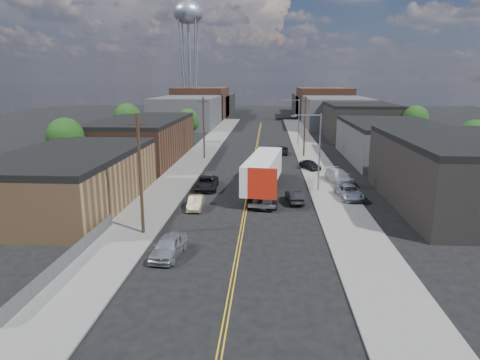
# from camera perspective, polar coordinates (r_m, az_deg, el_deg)

# --- Properties ---
(ground) EXTENTS (260.00, 260.00, 0.00)m
(ground) POSITION_cam_1_polar(r_m,az_deg,el_deg) (84.34, 2.27, 4.62)
(ground) COLOR black
(ground) RESTS_ON ground
(centerline) EXTENTS (0.32, 120.00, 0.01)m
(centerline) POSITION_cam_1_polar(r_m,az_deg,el_deg) (69.56, 1.93, 2.77)
(centerline) COLOR gold
(centerline) RESTS_ON ground
(sidewalk_left) EXTENTS (5.00, 140.00, 0.15)m
(sidewalk_left) POSITION_cam_1_polar(r_m,az_deg,el_deg) (70.48, -5.82, 2.91)
(sidewalk_left) COLOR slate
(sidewalk_left) RESTS_ON ground
(sidewalk_right) EXTENTS (5.00, 140.00, 0.15)m
(sidewalk_right) POSITION_cam_1_polar(r_m,az_deg,el_deg) (69.90, 9.75, 2.70)
(sidewalk_right) COLOR slate
(sidewalk_right) RESTS_ON ground
(warehouse_tan) EXTENTS (12.00, 22.00, 5.60)m
(warehouse_tan) POSITION_cam_1_polar(r_m,az_deg,el_deg) (47.05, -21.68, 0.19)
(warehouse_tan) COLOR olive
(warehouse_tan) RESTS_ON ground
(warehouse_brown) EXTENTS (12.00, 26.00, 6.60)m
(warehouse_brown) POSITION_cam_1_polar(r_m,az_deg,el_deg) (70.92, -12.83, 5.35)
(warehouse_brown) COLOR #4E2F1F
(warehouse_brown) RESTS_ON ground
(industrial_right_a) EXTENTS (14.00, 22.00, 7.10)m
(industrial_right_a) POSITION_cam_1_polar(r_m,az_deg,el_deg) (48.56, 27.81, 0.88)
(industrial_right_a) COLOR black
(industrial_right_a) RESTS_ON ground
(industrial_right_b) EXTENTS (14.00, 24.00, 6.10)m
(industrial_right_b) POSITION_cam_1_polar(r_m,az_deg,el_deg) (72.79, 19.63, 4.91)
(industrial_right_b) COLOR #353537
(industrial_right_b) RESTS_ON ground
(industrial_right_c) EXTENTS (14.00, 22.00, 7.60)m
(industrial_right_c) POSITION_cam_1_polar(r_m,az_deg,el_deg) (97.81, 15.59, 7.59)
(industrial_right_c) COLOR black
(industrial_right_c) RESTS_ON ground
(skyline_left_a) EXTENTS (16.00, 30.00, 8.00)m
(skyline_left_a) POSITION_cam_1_polar(r_m,az_deg,el_deg) (120.72, -6.91, 9.07)
(skyline_left_a) COLOR #353537
(skyline_left_a) RESTS_ON ground
(skyline_right_a) EXTENTS (16.00, 30.00, 8.00)m
(skyline_right_a) POSITION_cam_1_polar(r_m,az_deg,el_deg) (120.01, 12.45, 8.83)
(skyline_right_a) COLOR #353537
(skyline_right_a) RESTS_ON ground
(skyline_left_b) EXTENTS (16.00, 26.00, 10.00)m
(skyline_left_b) POSITION_cam_1_polar(r_m,az_deg,el_deg) (145.26, -5.10, 10.20)
(skyline_left_b) COLOR #4E2F1F
(skyline_left_b) RESTS_ON ground
(skyline_right_b) EXTENTS (16.00, 26.00, 10.00)m
(skyline_right_b) POSITION_cam_1_polar(r_m,az_deg,el_deg) (144.67, 11.01, 10.00)
(skyline_right_b) COLOR #4E2F1F
(skyline_right_b) RESTS_ON ground
(skyline_left_c) EXTENTS (16.00, 40.00, 7.00)m
(skyline_left_c) POSITION_cam_1_polar(r_m,az_deg,el_deg) (165.10, -4.02, 10.07)
(skyline_left_c) COLOR black
(skyline_left_c) RESTS_ON ground
(skyline_right_c) EXTENTS (16.00, 40.00, 7.00)m
(skyline_right_c) POSITION_cam_1_polar(r_m,az_deg,el_deg) (164.59, 10.13, 9.89)
(skyline_right_c) COLOR black
(skyline_right_c) RESTS_ON ground
(water_tower) EXTENTS (9.00, 9.00, 36.90)m
(water_tower) POSITION_cam_1_polar(r_m,az_deg,el_deg) (136.70, -6.90, 20.75)
(water_tower) COLOR gray
(water_tower) RESTS_ON ground
(streetlight_near) EXTENTS (3.39, 0.25, 9.00)m
(streetlight_near) POSITION_cam_1_polar(r_m,az_deg,el_deg) (49.22, 10.11, 4.47)
(streetlight_near) COLOR gray
(streetlight_near) RESTS_ON ground
(streetlight_far) EXTENTS (3.39, 0.25, 9.00)m
(streetlight_far) POSITION_cam_1_polar(r_m,az_deg,el_deg) (83.86, 7.55, 8.14)
(streetlight_far) COLOR gray
(streetlight_far) RESTS_ON ground
(utility_pole_left_near) EXTENTS (1.60, 0.26, 10.00)m
(utility_pole_left_near) POSITION_cam_1_polar(r_m,az_deg,el_deg) (35.73, -13.15, 0.72)
(utility_pole_left_near) COLOR black
(utility_pole_left_near) RESTS_ON ground
(utility_pole_left_far) EXTENTS (1.60, 0.26, 10.00)m
(utility_pole_left_far) POSITION_cam_1_polar(r_m,az_deg,el_deg) (69.54, -4.85, 7.01)
(utility_pole_left_far) COLOR black
(utility_pole_left_far) RESTS_ON ground
(utility_pole_right) EXTENTS (1.60, 0.26, 10.00)m
(utility_pole_right) POSITION_cam_1_polar(r_m,az_deg,el_deg) (72.01, 8.63, 7.12)
(utility_pole_right) COLOR black
(utility_pole_right) RESTS_ON ground
(chainlink_fence) EXTENTS (0.05, 16.00, 1.22)m
(chainlink_fence) POSITION_cam_1_polar(r_m,az_deg,el_deg) (32.43, -21.73, -9.50)
(chainlink_fence) COLOR slate
(chainlink_fence) RESTS_ON ground
(tree_left_near) EXTENTS (4.85, 4.76, 7.91)m
(tree_left_near) POSITION_cam_1_polar(r_m,az_deg,el_deg) (59.86, -22.20, 5.09)
(tree_left_near) COLOR black
(tree_left_near) RESTS_ON ground
(tree_left_mid) EXTENTS (5.10, 5.04, 8.37)m
(tree_left_mid) POSITION_cam_1_polar(r_m,az_deg,el_deg) (82.89, -14.74, 7.87)
(tree_left_mid) COLOR black
(tree_left_mid) RESTS_ON ground
(tree_left_far) EXTENTS (4.35, 4.20, 6.97)m
(tree_left_far) POSITION_cam_1_polar(r_m,az_deg,el_deg) (87.24, -6.95, 7.85)
(tree_left_far) COLOR black
(tree_left_far) RESTS_ON ground
(tree_right_near) EXTENTS (4.60, 4.48, 7.44)m
(tree_right_near) POSITION_cam_1_polar(r_m,az_deg,el_deg) (66.06, 28.84, 4.85)
(tree_right_near) COLOR black
(tree_right_near) RESTS_ON ground
(tree_right_far) EXTENTS (4.85, 4.76, 7.91)m
(tree_right_far) POSITION_cam_1_polar(r_m,az_deg,el_deg) (88.23, 22.38, 7.41)
(tree_right_far) COLOR black
(tree_right_far) RESTS_ON ground
(semi_truck) EXTENTS (4.50, 17.10, 4.40)m
(semi_truck) POSITION_cam_1_polar(r_m,az_deg,el_deg) (49.44, 3.11, 1.38)
(semi_truck) COLOR silver
(semi_truck) RESTS_ON ground
(car_left_a) EXTENTS (2.40, 4.81, 1.58)m
(car_left_a) POSITION_cam_1_polar(r_m,az_deg,el_deg) (32.05, -9.49, -8.71)
(car_left_a) COLOR #B3B7B9
(car_left_a) RESTS_ON ground
(car_left_b) EXTENTS (1.53, 4.01, 1.31)m
(car_left_b) POSITION_cam_1_polar(r_m,az_deg,el_deg) (43.14, -5.92, -2.99)
(car_left_b) COLOR #8C7C5C
(car_left_b) RESTS_ON ground
(car_left_c) EXTENTS (2.67, 5.48, 1.50)m
(car_left_c) POSITION_cam_1_polar(r_m,az_deg,el_deg) (50.55, -4.47, -0.42)
(car_left_c) COLOR black
(car_left_c) RESTS_ON ground
(car_left_d) EXTENTS (2.32, 4.99, 1.41)m
(car_left_d) POSITION_cam_1_polar(r_m,az_deg,el_deg) (51.96, -4.24, -0.09)
(car_left_d) COLOR #96989B
(car_left_d) RESTS_ON ground
(car_right_oncoming) EXTENTS (1.89, 4.21, 1.34)m
(car_right_oncoming) POSITION_cam_1_polar(r_m,az_deg,el_deg) (45.30, 7.25, -2.21)
(car_right_oncoming) COLOR black
(car_right_oncoming) RESTS_ON ground
(car_right_lot_a) EXTENTS (2.70, 5.19, 1.40)m
(car_right_lot_a) POSITION_cam_1_polar(r_m,az_deg,el_deg) (47.58, 14.38, -1.56)
(car_right_lot_a) COLOR #BABCC0
(car_right_lot_a) RESTS_ON sidewalk_right
(car_right_lot_b) EXTENTS (3.40, 5.81, 1.58)m
(car_right_lot_b) POSITION_cam_1_polar(r_m,az_deg,el_deg) (54.50, 13.02, 0.49)
(car_right_lot_b) COLOR silver
(car_right_lot_b) RESTS_ON sidewalk_right
(car_right_lot_c) EXTENTS (3.24, 4.23, 1.35)m
(car_right_lot_c) POSITION_cam_1_polar(r_m,az_deg,el_deg) (61.83, 9.32, 2.04)
(car_right_lot_c) COLOR black
(car_right_lot_c) RESTS_ON sidewalk_right
(car_ahead_truck) EXTENTS (2.62, 4.89, 1.31)m
(car_ahead_truck) POSITION_cam_1_polar(r_m,az_deg,el_deg) (74.42, 5.54, 3.92)
(car_ahead_truck) COLOR black
(car_ahead_truck) RESTS_ON ground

